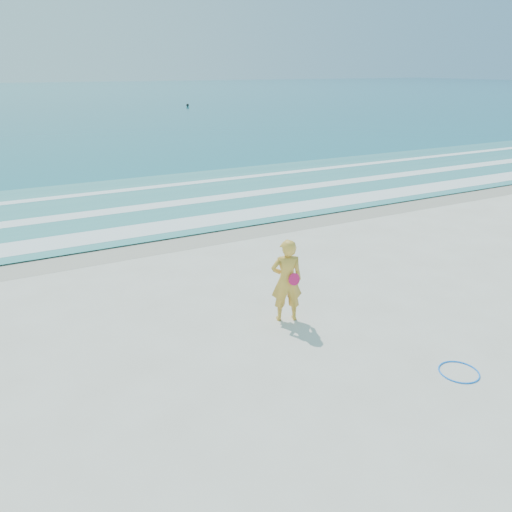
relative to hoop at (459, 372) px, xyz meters
name	(u,v)px	position (x,y,z in m)	size (l,w,h in m)	color
ground	(336,382)	(-2.20, 0.83, -0.01)	(400.00, 400.00, 0.00)	silver
wet_sand	(171,239)	(-2.20, 9.83, -0.01)	(400.00, 2.40, 0.00)	#B2A893
ocean	(7,96)	(-2.20, 105.83, 0.01)	(400.00, 190.00, 0.04)	#19727F
shallow	(131,204)	(-2.20, 14.83, 0.03)	(400.00, 10.00, 0.01)	#59B7AD
foam_near	(159,227)	(-2.20, 11.13, 0.04)	(400.00, 1.40, 0.01)	white
foam_mid	(136,208)	(-2.20, 14.03, 0.04)	(400.00, 0.90, 0.01)	white
foam_far	(117,191)	(-2.20, 17.33, 0.04)	(400.00, 0.60, 0.01)	white
hoop	(459,372)	(0.00, 0.00, 0.00)	(0.74, 0.74, 0.03)	#0E72FE
buoy	(188,105)	(19.04, 64.48, 0.23)	(0.40, 0.40, 0.40)	black
woman	(287,280)	(-1.75, 3.31, 0.93)	(0.80, 0.66, 1.89)	gold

